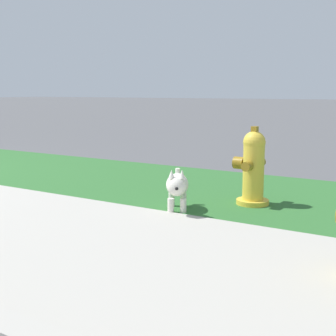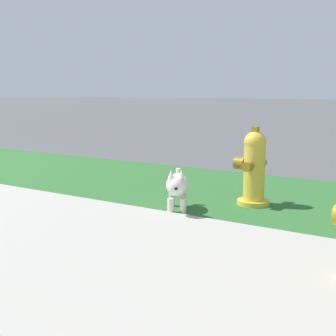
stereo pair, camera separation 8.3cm
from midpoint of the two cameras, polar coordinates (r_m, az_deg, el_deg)
fire_hydrant_near_corner at (r=4.55m, az=9.82°, el=0.07°), size 0.36×0.39×0.76m
small_white_dog at (r=4.27m, az=0.57°, el=-2.21°), size 0.38×0.50×0.42m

